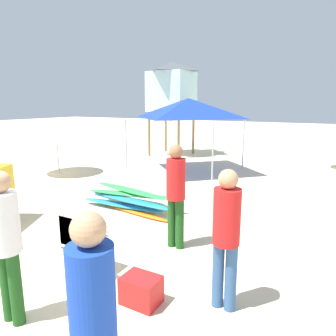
{
  "coord_description": "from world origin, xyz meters",
  "views": [
    {
      "loc": [
        3.92,
        -2.44,
        2.45
      ],
      "look_at": [
        0.64,
        3.36,
        1.07
      ],
      "focal_mm": 33.3,
      "sensor_mm": 36.0,
      "label": 1
    }
  ],
  "objects": [
    {
      "name": "ground",
      "position": [
        0.0,
        0.0,
        0.0
      ],
      "size": [
        80.0,
        80.0,
        0.0
      ],
      "primitive_type": "plane",
      "color": "beige"
    },
    {
      "name": "stacked_plastic_chairs",
      "position": [
        0.82,
        0.52,
        0.6
      ],
      "size": [
        0.48,
        0.48,
        1.02
      ],
      "color": "white",
      "rests_on": "ground"
    },
    {
      "name": "surfboard_pile",
      "position": [
        -0.28,
        3.18,
        0.24
      ],
      "size": [
        2.59,
        0.87,
        0.48
      ],
      "color": "orange",
      "rests_on": "ground"
    },
    {
      "name": "lifeguard_near_left",
      "position": [
        0.84,
        -0.56,
        1.02
      ],
      "size": [
        0.32,
        0.32,
        1.76
      ],
      "color": "#194C19",
      "rests_on": "ground"
    },
    {
      "name": "lifeguard_near_center",
      "position": [
        2.57,
        -1.07,
        1.04
      ],
      "size": [
        0.32,
        0.32,
        1.79
      ],
      "color": "black",
      "rests_on": "ground"
    },
    {
      "name": "lifeguard_near_right",
      "position": [
        2.84,
        0.85,
        1.0
      ],
      "size": [
        0.32,
        0.32,
        1.73
      ],
      "color": "#33598C",
      "rests_on": "ground"
    },
    {
      "name": "lifeguard_far_right",
      "position": [
        1.56,
        2.01,
        1.04
      ],
      "size": [
        0.32,
        0.32,
        1.8
      ],
      "color": "#194C19",
      "rests_on": "ground"
    },
    {
      "name": "popup_canopy",
      "position": [
        -0.96,
        7.64,
        2.28
      ],
      "size": [
        3.21,
        3.21,
        2.63
      ],
      "color": "#B2B2B7",
      "rests_on": "ground"
    },
    {
      "name": "lifeguard_tower",
      "position": [
        -3.28,
        10.65,
        3.2
      ],
      "size": [
        1.98,
        1.98,
        4.32
      ],
      "color": "olive",
      "rests_on": "ground"
    },
    {
      "name": "beach_umbrella_mid",
      "position": [
        -4.76,
        5.05,
        1.58
      ],
      "size": [
        1.99,
        1.99,
        1.93
      ],
      "color": "beige",
      "rests_on": "ground"
    },
    {
      "name": "cooler_box",
      "position": [
        1.92,
        0.43,
        0.18
      ],
      "size": [
        0.46,
        0.35,
        0.35
      ],
      "primitive_type": "cube",
      "color": "red",
      "rests_on": "ground"
    }
  ]
}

